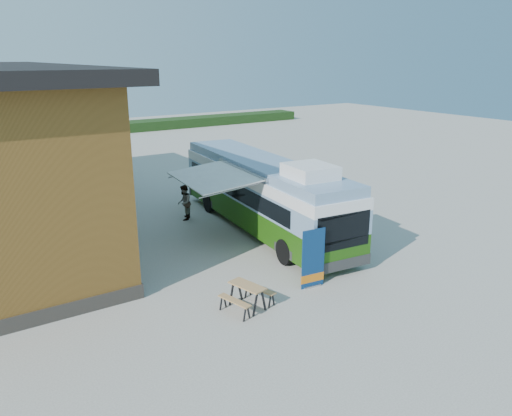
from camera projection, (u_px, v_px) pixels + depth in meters
ground at (294, 257)px, 20.34m from camera, size 100.00×100.00×0.00m
hedge at (141, 126)px, 54.76m from camera, size 40.00×3.00×1.00m
bus at (263, 192)px, 23.11m from camera, size 3.86×12.68×3.83m
awning at (218, 179)px, 21.37m from camera, size 3.25×4.77×0.54m
banner at (313, 264)px, 17.46m from camera, size 0.94×0.24×2.17m
picnic_table at (247, 291)px, 16.07m from camera, size 1.70×1.58×0.82m
person_a at (249, 210)px, 23.63m from camera, size 0.74×0.70×1.71m
person_b at (184, 203)px, 24.75m from camera, size 1.04×1.09×1.77m
slurry_tanker at (53, 168)px, 30.36m from camera, size 3.53×5.76×2.29m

